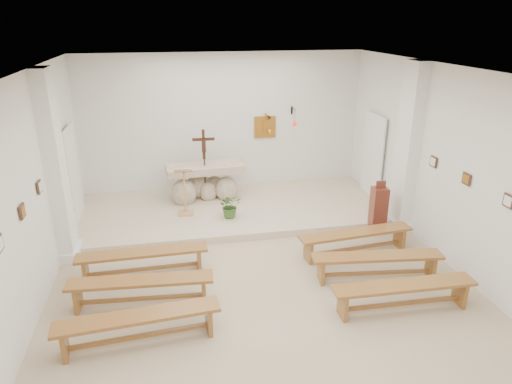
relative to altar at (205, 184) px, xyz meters
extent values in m
cube|color=tan|center=(0.61, -4.13, -0.51)|extent=(7.00, 10.00, 0.00)
cube|color=silver|center=(-2.88, -4.13, 1.24)|extent=(0.02, 10.00, 3.50)
cube|color=silver|center=(4.10, -4.13, 1.24)|extent=(0.02, 10.00, 3.50)
cube|color=silver|center=(0.61, 0.86, 1.24)|extent=(7.00, 0.02, 3.50)
cube|color=silver|center=(0.61, -4.13, 2.98)|extent=(7.00, 10.00, 0.02)
cube|color=#C7B599|center=(0.61, -0.63, -0.43)|extent=(6.98, 3.00, 0.15)
cube|color=white|center=(-2.76, -2.13, 1.24)|extent=(0.26, 0.55, 3.50)
cube|color=white|center=(3.98, -2.13, 1.24)|extent=(0.26, 0.55, 3.50)
cube|color=#BE7F2C|center=(1.66, 0.83, 1.14)|extent=(0.55, 0.04, 0.55)
cube|color=black|center=(2.36, 0.84, 1.54)|extent=(0.04, 0.02, 0.20)
cylinder|color=black|center=(2.36, 0.69, 1.61)|extent=(0.02, 0.30, 0.02)
cylinder|color=black|center=(2.36, 0.54, 1.44)|extent=(0.01, 0.01, 0.34)
sphere|color=red|center=(2.36, 0.54, 1.25)|extent=(0.11, 0.11, 0.11)
cube|color=#42281D|center=(-2.86, -3.93, 1.21)|extent=(0.03, 0.20, 0.20)
cube|color=#42281D|center=(-2.86, -2.93, 1.21)|extent=(0.03, 0.20, 0.20)
cube|color=#42281D|center=(4.08, -4.93, 1.21)|extent=(0.03, 0.20, 0.20)
cube|color=#42281D|center=(4.08, -3.93, 1.21)|extent=(0.03, 0.20, 0.20)
cube|color=#42281D|center=(4.08, -2.93, 1.21)|extent=(0.03, 0.20, 0.20)
cube|color=silver|center=(-2.82, -1.43, -0.24)|extent=(0.10, 0.85, 0.52)
cube|color=silver|center=(4.04, -1.43, -0.24)|extent=(0.10, 0.85, 0.52)
ellipsoid|color=beige|center=(-0.50, -0.18, -0.11)|extent=(0.59, 0.50, 0.66)
ellipsoid|color=beige|center=(0.52, -0.08, -0.13)|extent=(0.55, 0.46, 0.63)
ellipsoid|color=beige|center=(-0.14, 0.17, -0.09)|extent=(0.63, 0.53, 0.59)
ellipsoid|color=beige|center=(0.26, 0.16, -0.14)|extent=(0.51, 0.43, 0.55)
ellipsoid|color=beige|center=(0.07, -0.04, -0.18)|extent=(0.43, 0.37, 0.51)
cube|color=beige|center=(0.02, 0.00, 0.40)|extent=(1.85, 0.82, 0.18)
cube|color=tan|center=(-0.51, -0.84, -0.34)|extent=(0.36, 0.36, 0.04)
cylinder|color=tan|center=(-0.51, -0.84, 0.12)|extent=(0.05, 0.05, 0.96)
cube|color=tan|center=(-0.51, -0.86, 0.65)|extent=(0.43, 0.33, 0.16)
cube|color=silver|center=(-0.51, -0.90, 0.70)|extent=(0.37, 0.26, 0.12)
cylinder|color=#371A11|center=(0.01, -0.04, -0.34)|extent=(0.23, 0.23, 0.03)
cylinder|color=#371A11|center=(0.01, -0.04, 0.16)|extent=(0.03, 0.03, 1.03)
cube|color=#371A11|center=(0.01, -0.04, 1.00)|extent=(0.07, 0.05, 0.70)
cube|color=#371A11|center=(0.01, -0.04, 1.12)|extent=(0.52, 0.07, 0.07)
cube|color=#371A11|center=(0.01, -0.07, 0.97)|extent=(0.10, 0.04, 0.30)
imported|color=#355B24|center=(0.44, -1.22, -0.09)|extent=(0.55, 0.50, 0.54)
cube|color=maroon|center=(3.42, -2.23, -0.02)|extent=(0.33, 0.33, 0.99)
cube|color=maroon|center=(3.42, -2.23, 0.55)|extent=(0.20, 0.06, 0.16)
cube|color=brown|center=(-1.36, -3.07, -0.06)|extent=(2.24, 0.39, 0.05)
cube|color=brown|center=(-2.33, -3.09, -0.29)|extent=(0.07, 0.33, 0.43)
cube|color=brown|center=(-0.40, -3.06, -0.29)|extent=(0.07, 0.33, 0.43)
cube|color=brown|center=(-1.36, -3.07, -0.39)|extent=(1.88, 0.09, 0.05)
cube|color=brown|center=(2.58, -3.07, -0.06)|extent=(2.26, 0.56, 0.05)
cube|color=brown|center=(1.61, -3.16, -0.29)|extent=(0.09, 0.33, 0.43)
cube|color=brown|center=(3.54, -2.98, -0.29)|extent=(0.09, 0.33, 0.43)
cube|color=brown|center=(2.58, -3.07, -0.39)|extent=(1.88, 0.24, 0.05)
cube|color=brown|center=(-1.36, -3.99, -0.06)|extent=(2.26, 0.53, 0.05)
cube|color=brown|center=(-2.33, -3.92, -0.29)|extent=(0.09, 0.33, 0.43)
cube|color=brown|center=(-0.40, -4.07, -0.29)|extent=(0.09, 0.33, 0.43)
cube|color=brown|center=(-1.36, -3.99, -0.39)|extent=(1.88, 0.21, 0.05)
cube|color=brown|center=(2.58, -3.99, -0.06)|extent=(2.26, 0.62, 0.05)
cube|color=brown|center=(1.62, -3.88, -0.29)|extent=(0.10, 0.33, 0.43)
cube|color=brown|center=(3.53, -4.11, -0.29)|extent=(0.10, 0.33, 0.43)
cube|color=brown|center=(2.58, -3.99, -0.39)|extent=(1.88, 0.28, 0.05)
cube|color=brown|center=(-1.36, -4.91, -0.06)|extent=(2.26, 0.54, 0.05)
cube|color=brown|center=(-2.33, -4.99, -0.29)|extent=(0.09, 0.33, 0.43)
cube|color=brown|center=(-0.40, -4.83, -0.29)|extent=(0.09, 0.33, 0.43)
cube|color=brown|center=(-1.36, -4.91, -0.39)|extent=(1.88, 0.22, 0.05)
cube|color=brown|center=(2.58, -4.91, -0.06)|extent=(2.25, 0.42, 0.05)
cube|color=brown|center=(1.61, -4.89, -0.29)|extent=(0.07, 0.33, 0.43)
cube|color=brown|center=(3.54, -4.94, -0.29)|extent=(0.07, 0.33, 0.43)
cube|color=brown|center=(2.58, -4.91, -0.39)|extent=(1.88, 0.11, 0.05)
camera|label=1|loc=(-0.81, -10.31, 3.74)|focal=32.00mm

